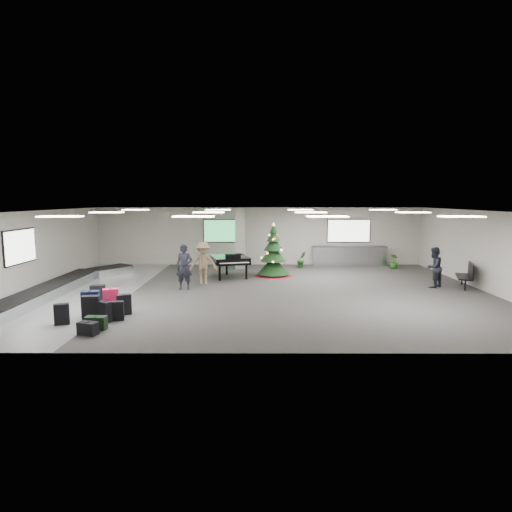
{
  "coord_description": "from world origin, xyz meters",
  "views": [
    {
      "loc": [
        -0.09,
        -16.81,
        3.66
      ],
      "look_at": [
        -0.15,
        1.0,
        1.28
      ],
      "focal_mm": 30.0,
      "sensor_mm": 36.0,
      "label": 1
    }
  ],
  "objects_px": {
    "service_counter": "(349,256)",
    "traveler_b": "(203,263)",
    "pink_suitcase": "(111,300)",
    "bench": "(467,274)",
    "traveler_bench": "(434,267)",
    "baggage_carousel": "(63,286)",
    "grand_piano": "(230,260)",
    "potted_plant_left": "(301,260)",
    "christmas_tree": "(273,258)",
    "potted_plant_right": "(394,261)",
    "traveler_a": "(184,267)"
  },
  "relations": [
    {
      "from": "traveler_bench",
      "to": "bench",
      "type": "bearing_deg",
      "value": 142.53
    },
    {
      "from": "bench",
      "to": "traveler_b",
      "type": "relative_size",
      "value": 0.92
    },
    {
      "from": "baggage_carousel",
      "to": "pink_suitcase",
      "type": "bearing_deg",
      "value": -46.33
    },
    {
      "from": "pink_suitcase",
      "to": "bench",
      "type": "bearing_deg",
      "value": -5.27
    },
    {
      "from": "potted_plant_left",
      "to": "potted_plant_right",
      "type": "bearing_deg",
      "value": -2.71
    },
    {
      "from": "pink_suitcase",
      "to": "traveler_bench",
      "type": "xyz_separation_m",
      "value": [
        12.12,
        3.88,
        0.47
      ]
    },
    {
      "from": "service_counter",
      "to": "traveler_b",
      "type": "xyz_separation_m",
      "value": [
        -7.43,
        -5.27,
        0.38
      ]
    },
    {
      "from": "bench",
      "to": "potted_plant_left",
      "type": "xyz_separation_m",
      "value": [
        -6.34,
        5.1,
        -0.13
      ]
    },
    {
      "from": "grand_piano",
      "to": "potted_plant_right",
      "type": "distance_m",
      "value": 8.91
    },
    {
      "from": "service_counter",
      "to": "traveler_a",
      "type": "bearing_deg",
      "value": -141.8
    },
    {
      "from": "bench",
      "to": "traveler_bench",
      "type": "relative_size",
      "value": 1.01
    },
    {
      "from": "baggage_carousel",
      "to": "christmas_tree",
      "type": "bearing_deg",
      "value": 22.33
    },
    {
      "from": "grand_piano",
      "to": "traveler_b",
      "type": "xyz_separation_m",
      "value": [
        -1.06,
        -1.59,
        0.09
      ]
    },
    {
      "from": "pink_suitcase",
      "to": "christmas_tree",
      "type": "distance_m",
      "value": 8.64
    },
    {
      "from": "traveler_bench",
      "to": "potted_plant_right",
      "type": "height_order",
      "value": "traveler_bench"
    },
    {
      "from": "service_counter",
      "to": "potted_plant_right",
      "type": "height_order",
      "value": "service_counter"
    },
    {
      "from": "pink_suitcase",
      "to": "potted_plant_left",
      "type": "height_order",
      "value": "potted_plant_left"
    },
    {
      "from": "christmas_tree",
      "to": "traveler_bench",
      "type": "relative_size",
      "value": 1.53
    },
    {
      "from": "pink_suitcase",
      "to": "traveler_b",
      "type": "bearing_deg",
      "value": 40.4
    },
    {
      "from": "pink_suitcase",
      "to": "grand_piano",
      "type": "xyz_separation_m",
      "value": [
        3.52,
        6.15,
        0.45
      ]
    },
    {
      "from": "bench",
      "to": "potted_plant_right",
      "type": "relative_size",
      "value": 2.18
    },
    {
      "from": "pink_suitcase",
      "to": "potted_plant_left",
      "type": "bearing_deg",
      "value": 30.16
    },
    {
      "from": "traveler_a",
      "to": "potted_plant_right",
      "type": "bearing_deg",
      "value": 31.35
    },
    {
      "from": "baggage_carousel",
      "to": "traveler_b",
      "type": "distance_m",
      "value": 5.66
    },
    {
      "from": "potted_plant_left",
      "to": "service_counter",
      "type": "bearing_deg",
      "value": 17.5
    },
    {
      "from": "potted_plant_left",
      "to": "pink_suitcase",
      "type": "bearing_deg",
      "value": -128.59
    },
    {
      "from": "service_counter",
      "to": "traveler_a",
      "type": "distance_m",
      "value": 10.27
    },
    {
      "from": "christmas_tree",
      "to": "baggage_carousel",
      "type": "bearing_deg",
      "value": -157.67
    },
    {
      "from": "bench",
      "to": "potted_plant_right",
      "type": "xyz_separation_m",
      "value": [
        -1.46,
        4.87,
        -0.19
      ]
    },
    {
      "from": "pink_suitcase",
      "to": "bench",
      "type": "xyz_separation_m",
      "value": [
        13.5,
        3.87,
        0.2
      ]
    },
    {
      "from": "service_counter",
      "to": "traveler_bench",
      "type": "height_order",
      "value": "traveler_bench"
    },
    {
      "from": "service_counter",
      "to": "pink_suitcase",
      "type": "xyz_separation_m",
      "value": [
        -9.89,
        -9.83,
        -0.17
      ]
    },
    {
      "from": "baggage_carousel",
      "to": "grand_piano",
      "type": "bearing_deg",
      "value": 25.27
    },
    {
      "from": "baggage_carousel",
      "to": "traveler_bench",
      "type": "relative_size",
      "value": 5.75
    },
    {
      "from": "pink_suitcase",
      "to": "traveler_a",
      "type": "height_order",
      "value": "traveler_a"
    },
    {
      "from": "baggage_carousel",
      "to": "potted_plant_right",
      "type": "distance_m",
      "value": 16.02
    },
    {
      "from": "christmas_tree",
      "to": "traveler_a",
      "type": "height_order",
      "value": "christmas_tree"
    },
    {
      "from": "service_counter",
      "to": "christmas_tree",
      "type": "bearing_deg",
      "value": -143.19
    },
    {
      "from": "traveler_b",
      "to": "potted_plant_left",
      "type": "distance_m",
      "value": 6.45
    },
    {
      "from": "baggage_carousel",
      "to": "traveler_a",
      "type": "bearing_deg",
      "value": 4.64
    },
    {
      "from": "service_counter",
      "to": "potted_plant_left",
      "type": "height_order",
      "value": "service_counter"
    },
    {
      "from": "traveler_bench",
      "to": "service_counter",
      "type": "bearing_deg",
      "value": -106.16
    },
    {
      "from": "baggage_carousel",
      "to": "christmas_tree",
      "type": "distance_m",
      "value": 9.23
    },
    {
      "from": "traveler_a",
      "to": "potted_plant_left",
      "type": "bearing_deg",
      "value": 49.95
    },
    {
      "from": "grand_piano",
      "to": "traveler_bench",
      "type": "height_order",
      "value": "traveler_bench"
    },
    {
      "from": "bench",
      "to": "traveler_bench",
      "type": "bearing_deg",
      "value": -160.57
    },
    {
      "from": "grand_piano",
      "to": "potted_plant_right",
      "type": "height_order",
      "value": "grand_piano"
    },
    {
      "from": "potted_plant_left",
      "to": "potted_plant_right",
      "type": "distance_m",
      "value": 4.89
    },
    {
      "from": "traveler_a",
      "to": "potted_plant_right",
      "type": "distance_m",
      "value": 11.49
    },
    {
      "from": "potted_plant_right",
      "to": "baggage_carousel",
      "type": "bearing_deg",
      "value": -159.38
    }
  ]
}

